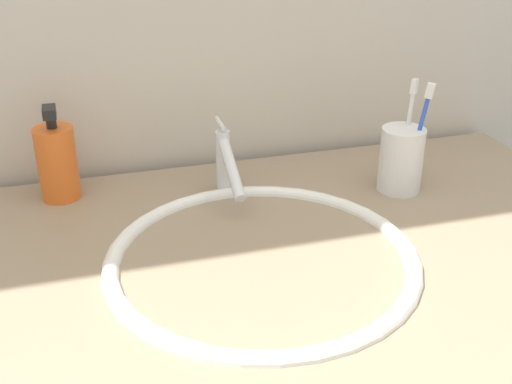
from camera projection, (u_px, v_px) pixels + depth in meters
sink_basin at (262, 285)px, 0.90m from camera, size 0.44×0.44×0.12m
faucet at (226, 162)px, 1.03m from camera, size 0.02×0.16×0.12m
toothbrush_cup at (401, 160)px, 1.06m from camera, size 0.07×0.07×0.11m
toothbrush_blue at (420, 130)px, 1.03m from camera, size 0.03×0.03×0.18m
toothbrush_white at (408, 126)px, 1.05m from camera, size 0.03×0.02×0.18m
soap_dispenser at (57, 162)px, 1.03m from camera, size 0.06×0.06×0.16m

